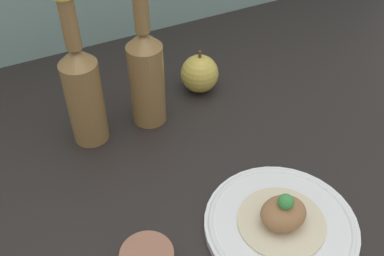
% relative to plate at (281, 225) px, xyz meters
% --- Properties ---
extents(ground_plane, '(1.80, 1.10, 0.04)m').
position_rel_plate_xyz_m(ground_plane, '(-0.05, 0.10, -0.03)').
color(ground_plane, black).
extents(plate, '(0.23, 0.23, 0.02)m').
position_rel_plate_xyz_m(plate, '(0.00, 0.00, 0.00)').
color(plate, white).
rests_on(plate, ground_plane).
extents(plated_food, '(0.13, 0.13, 0.06)m').
position_rel_plate_xyz_m(plated_food, '(0.00, -0.00, 0.02)').
color(plated_food, beige).
rests_on(plated_food, plate).
extents(cider_bottle_left, '(0.06, 0.06, 0.28)m').
position_rel_plate_xyz_m(cider_bottle_left, '(-0.19, 0.32, 0.10)').
color(cider_bottle_left, olive).
rests_on(cider_bottle_left, ground_plane).
extents(cider_bottle_right, '(0.06, 0.06, 0.28)m').
position_rel_plate_xyz_m(cider_bottle_right, '(-0.08, 0.32, 0.10)').
color(cider_bottle_right, olive).
rests_on(cider_bottle_right, ground_plane).
extents(apple, '(0.08, 0.08, 0.09)m').
position_rel_plate_xyz_m(apple, '(0.05, 0.36, 0.03)').
color(apple, gold).
rests_on(apple, ground_plane).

